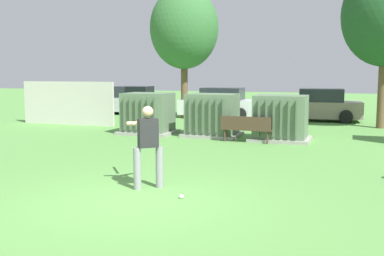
# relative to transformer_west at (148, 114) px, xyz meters

# --- Properties ---
(ground_plane) EXTENTS (96.00, 96.00, 0.00)m
(ground_plane) POSITION_rel_transformer_west_xyz_m (3.81, -8.84, -0.79)
(ground_plane) COLOR #5B9947
(fence_panel) EXTENTS (4.80, 0.12, 2.00)m
(fence_panel) POSITION_rel_transformer_west_xyz_m (-4.87, 1.66, 0.21)
(fence_panel) COLOR beige
(fence_panel) RESTS_ON ground
(transformer_west) EXTENTS (2.10, 1.70, 1.62)m
(transformer_west) POSITION_rel_transformer_west_xyz_m (0.00, 0.00, 0.00)
(transformer_west) COLOR #9E9B93
(transformer_west) RESTS_ON ground
(transformer_mid_west) EXTENTS (2.10, 1.70, 1.62)m
(transformer_mid_west) POSITION_rel_transformer_west_xyz_m (2.62, 0.14, 0.00)
(transformer_mid_west) COLOR #9E9B93
(transformer_mid_west) RESTS_ON ground
(transformer_mid_east) EXTENTS (2.10, 1.70, 1.62)m
(transformer_mid_east) POSITION_rel_transformer_west_xyz_m (5.24, -0.09, 0.00)
(transformer_mid_east) COLOR #9E9B93
(transformer_mid_east) RESTS_ON ground
(park_bench) EXTENTS (1.82, 0.50, 0.92)m
(park_bench) POSITION_rel_transformer_west_xyz_m (4.18, -0.91, -0.25)
(park_bench) COLOR #4C3828
(park_bench) RESTS_ON ground
(batter) EXTENTS (1.23, 1.39, 1.74)m
(batter) POSITION_rel_transformer_west_xyz_m (3.62, -7.77, 0.19)
(batter) COLOR gray
(batter) RESTS_ON ground
(sports_ball) EXTENTS (0.09, 0.09, 0.09)m
(sports_ball) POSITION_rel_transformer_west_xyz_m (4.59, -8.33, -0.74)
(sports_ball) COLOR white
(sports_ball) RESTS_ON ground
(tree_left) EXTENTS (3.58, 3.58, 6.84)m
(tree_left) POSITION_rel_transformer_west_xyz_m (-0.83, 6.34, 3.90)
(tree_left) COLOR brown
(tree_left) RESTS_ON ground
(parked_car_leftmost) EXTENTS (4.35, 2.23, 1.62)m
(parked_car_leftmost) POSITION_rel_transformer_west_xyz_m (-4.55, 7.47, -0.04)
(parked_car_leftmost) COLOR #B2B2B7
(parked_car_leftmost) RESTS_ON ground
(parked_car_left_of_center) EXTENTS (4.23, 1.99, 1.62)m
(parked_car_left_of_center) POSITION_rel_transformer_west_xyz_m (0.99, 6.96, -0.04)
(parked_car_left_of_center) COLOR silver
(parked_car_left_of_center) RESTS_ON ground
(parked_car_right_of_center) EXTENTS (4.32, 2.16, 1.62)m
(parked_car_right_of_center) POSITION_rel_transformer_west_xyz_m (6.02, 7.24, -0.04)
(parked_car_right_of_center) COLOR gray
(parked_car_right_of_center) RESTS_ON ground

